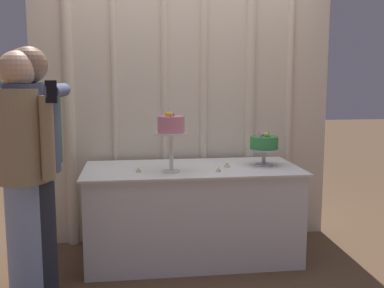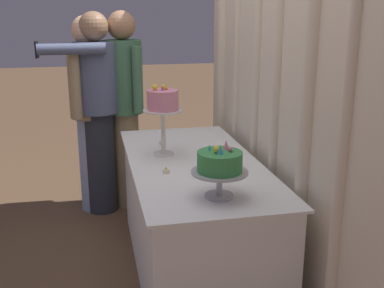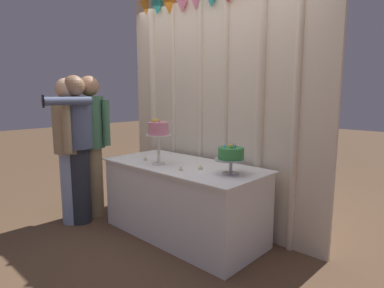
{
  "view_description": "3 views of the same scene",
  "coord_description": "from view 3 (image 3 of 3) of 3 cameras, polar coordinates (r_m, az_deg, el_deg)",
  "views": [
    {
      "loc": [
        -0.48,
        -3.46,
        1.46
      ],
      "look_at": [
        -0.01,
        0.04,
        0.95
      ],
      "focal_mm": 42.67,
      "sensor_mm": 36.0,
      "label": 1
    },
    {
      "loc": [
        2.76,
        -0.5,
        1.68
      ],
      "look_at": [
        -0.1,
        0.11,
        0.84
      ],
      "focal_mm": 44.24,
      "sensor_mm": 36.0,
      "label": 2
    },
    {
      "loc": [
        2.23,
        -2.14,
        1.46
      ],
      "look_at": [
        -0.01,
        0.24,
        0.94
      ],
      "focal_mm": 29.88,
      "sensor_mm": 36.0,
      "label": 3
    }
  ],
  "objects": [
    {
      "name": "guest_man_dark_suit",
      "position": [
        3.95,
        -17.51,
        0.73
      ],
      "size": [
        0.43,
        0.43,
        1.67
      ],
      "color": "#9E8966",
      "rests_on": "ground_plane"
    },
    {
      "name": "ground_plane",
      "position": [
        3.42,
        -2.81,
        -16.33
      ],
      "size": [
        24.0,
        24.0,
        0.0
      ],
      "primitive_type": "plane",
      "color": "brown"
    },
    {
      "name": "guest_girl_blue_dress",
      "position": [
        3.77,
        -19.94,
        0.14
      ],
      "size": [
        0.48,
        0.65,
        1.66
      ],
      "color": "#282D38",
      "rests_on": "ground_plane"
    },
    {
      "name": "draped_curtain",
      "position": [
        3.53,
        3.69,
        9.35
      ],
      "size": [
        2.64,
        0.16,
        2.79
      ],
      "color": "beige",
      "rests_on": "ground_plane"
    },
    {
      "name": "cake_display_nearright",
      "position": [
        2.83,
        6.96,
        -1.92
      ],
      "size": [
        0.29,
        0.29,
        0.29
      ],
      "color": "#B2B2B7",
      "rests_on": "cake_table"
    },
    {
      "name": "cake_display_nearleft",
      "position": [
        3.2,
        -6.02,
        2.31
      ],
      "size": [
        0.25,
        0.25,
        0.46
      ],
      "color": "silver",
      "rests_on": "cake_table"
    },
    {
      "name": "tealight_near_right",
      "position": [
        3.02,
        1.53,
        -4.31
      ],
      "size": [
        0.05,
        0.05,
        0.04
      ],
      "color": "beige",
      "rests_on": "cake_table"
    },
    {
      "name": "tealight_far_left",
      "position": [
        3.46,
        -8.29,
        -2.71
      ],
      "size": [
        0.04,
        0.04,
        0.04
      ],
      "color": "beige",
      "rests_on": "cake_table"
    },
    {
      "name": "guest_man_pink_jacket",
      "position": [
        3.8,
        -21.02,
        -0.17
      ],
      "size": [
        0.45,
        0.45,
        1.63
      ],
      "color": "#93ADD6",
      "rests_on": "ground_plane"
    },
    {
      "name": "cake_table",
      "position": [
        3.34,
        -1.61,
        -9.94
      ],
      "size": [
        1.72,
        0.8,
        0.75
      ],
      "color": "white",
      "rests_on": "ground_plane"
    },
    {
      "name": "tealight_near_left",
      "position": [
        2.98,
        -1.99,
        -4.55
      ],
      "size": [
        0.04,
        0.04,
        0.04
      ],
      "color": "beige",
      "rests_on": "cake_table"
    }
  ]
}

